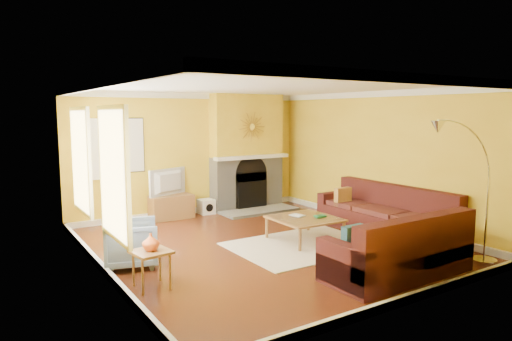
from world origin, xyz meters
TOP-DOWN VIEW (x-y plane):
  - floor at (0.00, 0.00)m, footprint 5.50×6.00m
  - ceiling at (0.00, 0.00)m, footprint 5.50×6.00m
  - wall_back at (0.00, 3.01)m, footprint 5.50×0.02m
  - wall_front at (0.00, -3.01)m, footprint 5.50×0.02m
  - wall_left at (-2.76, 0.00)m, footprint 0.02×6.00m
  - wall_right at (2.76, 0.00)m, footprint 0.02×6.00m
  - baseboard at (0.00, 0.00)m, footprint 5.50×6.00m
  - crown_molding at (0.00, 0.00)m, footprint 5.50×6.00m
  - window_left_near at (-2.72, 1.30)m, footprint 0.06×1.22m
  - window_left_far at (-2.72, -0.60)m, footprint 0.06×1.22m
  - window_back at (-1.90, 2.96)m, footprint 0.82×0.06m
  - wall_art at (-1.25, 2.97)m, footprint 0.34×0.04m
  - fireplace at (1.35, 2.80)m, footprint 1.80×0.40m
  - mantel at (1.35, 2.56)m, footprint 1.92×0.22m
  - hearth at (1.35, 2.25)m, footprint 1.80×0.70m
  - sunburst at (1.35, 2.57)m, footprint 0.70×0.04m
  - rug at (0.52, -0.41)m, footprint 2.40×1.80m
  - sectional_sofa at (1.18, -0.94)m, footprint 3.13×3.51m
  - coffee_table at (0.74, -0.17)m, footprint 1.10×1.10m
  - media_console at (-0.60, 2.72)m, footprint 0.93×0.42m
  - tv at (-0.60, 2.72)m, footprint 0.98×0.48m
  - subwoofer at (0.25, 2.77)m, footprint 0.33×0.33m
  - armchair at (-2.27, 0.15)m, footprint 0.94×0.93m
  - side_table at (-2.33, -0.84)m, footprint 0.51×0.51m
  - vase at (-2.33, -0.84)m, footprint 0.26×0.26m
  - book at (0.58, -0.06)m, footprint 0.24×0.29m
  - arc_lamp at (1.69, -2.60)m, footprint 1.37×0.36m

SIDE VIEW (x-z plane):
  - floor at x=0.00m, z-range -0.02..0.00m
  - rug at x=0.52m, z-range 0.00..0.02m
  - hearth at x=1.35m, z-range 0.00..0.06m
  - baseboard at x=0.00m, z-range 0.00..0.12m
  - subwoofer at x=0.25m, z-range 0.00..0.33m
  - coffee_table at x=0.74m, z-range 0.00..0.43m
  - side_table at x=-2.33m, z-range 0.00..0.50m
  - media_console at x=-0.60m, z-range 0.00..0.51m
  - armchair at x=-2.27m, z-range 0.00..0.69m
  - book at x=0.58m, z-range 0.43..0.45m
  - sectional_sofa at x=1.18m, z-range 0.00..0.90m
  - vase at x=-2.33m, z-range 0.50..0.73m
  - tv at x=-0.60m, z-range 0.51..1.08m
  - arc_lamp at x=1.69m, z-range 0.00..2.16m
  - mantel at x=1.35m, z-range 1.21..1.29m
  - wall_back at x=0.00m, z-range 0.00..2.70m
  - wall_front at x=0.00m, z-range 0.00..2.70m
  - wall_left at x=-2.76m, z-range 0.00..2.70m
  - wall_right at x=2.76m, z-range 0.00..2.70m
  - fireplace at x=1.35m, z-range 0.00..2.70m
  - window_left_near at x=-2.72m, z-range 0.64..2.36m
  - window_left_far at x=-2.72m, z-range 0.64..2.36m
  - window_back at x=-1.90m, z-range 0.94..2.16m
  - wall_art at x=-1.25m, z-range 1.03..2.17m
  - sunburst at x=1.35m, z-range 1.60..2.30m
  - crown_molding at x=0.00m, z-range 2.58..2.70m
  - ceiling at x=0.00m, z-range 2.70..2.72m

